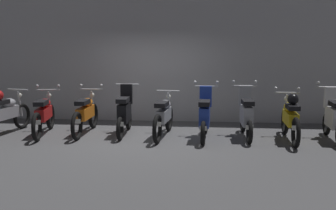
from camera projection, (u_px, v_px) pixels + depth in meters
The scene contains 11 objects.
ground_plane at pixel (142, 139), 9.04m from camera, with size 80.00×80.00×0.00m, color #4C4C4F.
back_wall at pixel (154, 60), 11.01m from camera, with size 16.54×0.30×3.37m, color #ADADB2.
motorbike_slot_1 at pixel (5, 112), 9.42m from camera, with size 0.59×1.94×1.08m.
motorbike_slot_2 at pixel (44, 114), 9.38m from camera, with size 0.58×1.94×1.15m.
motorbike_slot_3 at pixel (86, 113), 9.49m from camera, with size 0.59×1.95×1.15m.
motorbike_slot_4 at pixel (125, 113), 9.41m from camera, with size 0.56×1.68×1.18m.
motorbike_slot_5 at pixel (164, 116), 9.17m from camera, with size 0.56×1.95×1.03m.
motorbike_slot_6 at pixel (205, 116), 8.97m from camera, with size 0.59×1.68×1.29m.
motorbike_slot_7 at pixel (246, 115), 9.07m from camera, with size 0.59×1.68×1.29m.
motorbike_slot_8 at pixel (290, 117), 8.79m from camera, with size 0.59×1.95×1.15m.
motorbike_slot_9 at pixel (333, 117), 8.79m from camera, with size 0.59×1.68×1.29m.
Camera 1 is at (1.39, -8.72, 2.16)m, focal length 42.31 mm.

